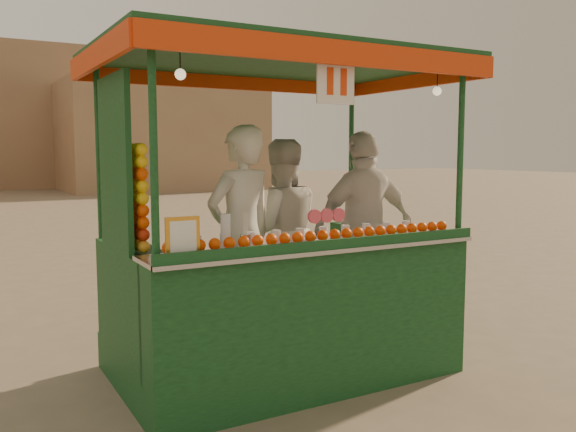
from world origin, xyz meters
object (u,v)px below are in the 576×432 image
juice_cart (278,274)px  vendor_right (364,227)px  vendor_left (241,235)px  vendor_middle (280,232)px

juice_cart → vendor_right: juice_cart is taller
juice_cart → vendor_left: (-0.28, 0.09, 0.33)m
vendor_left → vendor_right: (1.20, -0.00, -0.01)m
vendor_left → vendor_middle: vendor_left is taller
juice_cart → vendor_middle: 0.58m
vendor_middle → vendor_right: 0.75m
vendor_middle → vendor_right: (0.66, -0.34, 0.04)m
juice_cart → vendor_left: juice_cart is taller
vendor_left → vendor_middle: bearing=-162.0°
vendor_left → vendor_middle: size_ratio=1.06×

